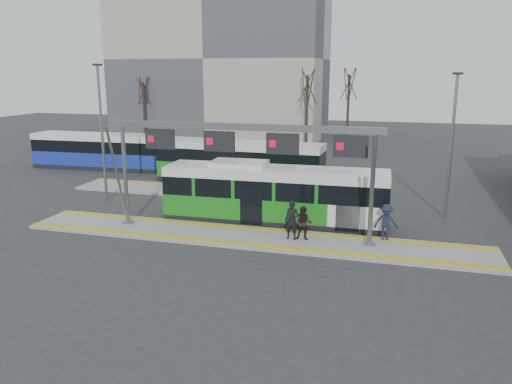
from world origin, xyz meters
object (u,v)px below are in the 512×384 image
Objects in this scene: gantry at (243,147)px; passenger_a at (292,220)px; passenger_b at (304,223)px; passenger_c at (386,222)px; hero_bus at (274,195)px.

gantry is 7.26× the size of passenger_a.
gantry is at bearing 175.26° from passenger_b.
passenger_b is (0.55, 0.02, -0.11)m from passenger_a.
passenger_c reaches higher than passenger_b.
passenger_a is 1.06× the size of passenger_c.
passenger_a reaches higher than passenger_b.
passenger_a is 1.14× the size of passenger_b.
hero_bus reaches higher than passenger_a.
passenger_b is at bearing -2.40° from gantry.
gantry is at bearing -178.40° from passenger_a.
hero_bus is at bearing 123.86° from passenger_b.
passenger_b is 3.73m from passenger_c.
hero_bus is 5.99m from passenger_c.
hero_bus is at bearing 149.08° from passenger_c.
gantry is 8.27× the size of passenger_b.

